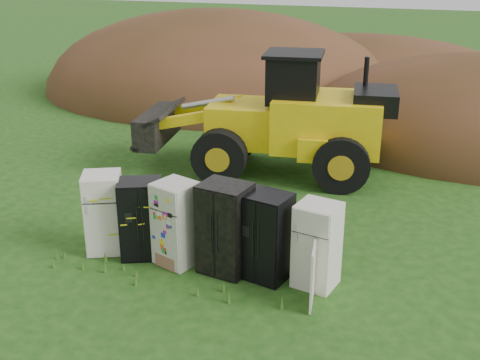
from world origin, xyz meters
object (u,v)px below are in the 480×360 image
object	(u,v)px
fridge_dark_mid	(225,228)
fridge_open_door	(317,245)
fridge_black_right	(266,236)
wheel_loader	(262,113)
fridge_leftmost	(104,213)
fridge_sticker	(177,223)
fridge_black_side	(141,219)

from	to	relation	value
fridge_dark_mid	fridge_open_door	xyz separation A→B (m)	(1.90, 0.03, -0.09)
fridge_black_right	wheel_loader	bearing A→B (deg)	121.42
fridge_leftmost	fridge_dark_mid	bearing A→B (deg)	-24.54
fridge_black_right	fridge_dark_mid	bearing A→B (deg)	-165.29
wheel_loader	fridge_sticker	bearing A→B (deg)	-98.08
fridge_black_right	fridge_leftmost	bearing A→B (deg)	-165.99
fridge_black_right	fridge_open_door	size ratio (longest dim) A/B	1.04
fridge_leftmost	fridge_sticker	xyz separation A→B (m)	(1.74, -0.00, 0.01)
fridge_leftmost	fridge_sticker	size ratio (longest dim) A/B	0.99
fridge_black_side	wheel_loader	world-z (taller)	wheel_loader
fridge_leftmost	fridge_sticker	world-z (taller)	fridge_sticker
wheel_loader	fridge_black_side	bearing A→B (deg)	-106.25
fridge_leftmost	wheel_loader	world-z (taller)	wheel_loader
fridge_dark_mid	fridge_open_door	distance (m)	1.91
fridge_black_right	fridge_open_door	world-z (taller)	fridge_black_right
fridge_leftmost	fridge_black_right	world-z (taller)	fridge_black_right
fridge_sticker	fridge_dark_mid	size ratio (longest dim) A/B	0.95
fridge_black_side	fridge_sticker	xyz separation A→B (m)	(0.85, -0.04, 0.04)
fridge_black_side	wheel_loader	bearing A→B (deg)	57.77
fridge_open_door	fridge_black_right	bearing A→B (deg)	-166.86
fridge_dark_mid	wheel_loader	size ratio (longest dim) A/B	0.26
fridge_black_side	fridge_black_right	world-z (taller)	fridge_black_right
fridge_open_door	fridge_black_side	bearing A→B (deg)	-167.81
fridge_leftmost	fridge_open_door	bearing A→B (deg)	-24.18
fridge_sticker	fridge_black_side	bearing A→B (deg)	-162.45
fridge_leftmost	wheel_loader	distance (m)	6.29
fridge_dark_mid	wheel_loader	xyz separation A→B (m)	(-1.01, 5.97, 0.83)
fridge_dark_mid	fridge_black_side	bearing A→B (deg)	-170.63
fridge_leftmost	fridge_open_door	xyz separation A→B (m)	(4.72, 0.03, -0.03)
fridge_leftmost	fridge_black_right	size ratio (longest dim) A/B	0.99
fridge_dark_mid	wheel_loader	distance (m)	6.11
fridge_sticker	fridge_black_right	distance (m)	1.95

